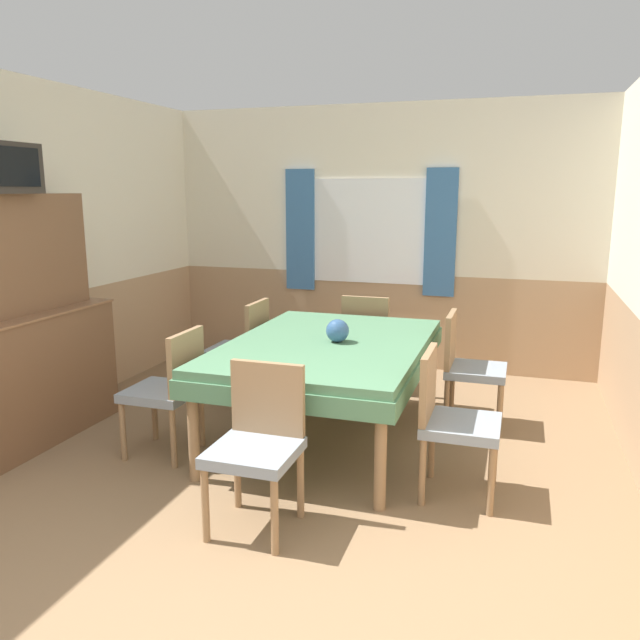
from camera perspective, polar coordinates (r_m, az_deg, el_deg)
name	(u,v)px	position (r m, az deg, el deg)	size (l,w,h in m)	color
wall_back	(377,238)	(6.33, 5.25, 7.47)	(4.68, 0.10, 2.60)	silver
wall_left	(36,253)	(5.27, -24.56, 5.55)	(0.05, 4.92, 2.60)	silver
dining_table	(328,355)	(4.43, 0.70, -3.20)	(1.36, 1.98, 0.73)	#4C7A56
chair_right_far	(468,364)	(4.87, 13.35, -3.96)	(0.44, 0.44, 0.87)	#93704C
chair_head_window	(368,337)	(5.63, 4.43, -1.54)	(0.44, 0.44, 0.87)	#93704C
chair_left_far	(243,346)	(5.33, -7.03, -2.36)	(0.44, 0.44, 0.87)	#93704C
chair_left_near	(170,387)	(4.33, -13.59, -5.94)	(0.44, 0.44, 0.87)	#93704C
chair_right_near	(450,417)	(3.75, 11.83, -8.66)	(0.44, 0.44, 0.87)	#93704C
chair_head_near	(258,440)	(3.37, -5.65, -10.82)	(0.44, 0.44, 0.87)	#93704C
sideboard	(25,341)	(4.86, -25.40, -1.75)	(0.46, 1.40, 1.75)	brown
vase	(338,331)	(4.37, 1.61, -0.99)	(0.16, 0.16, 0.16)	#335684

